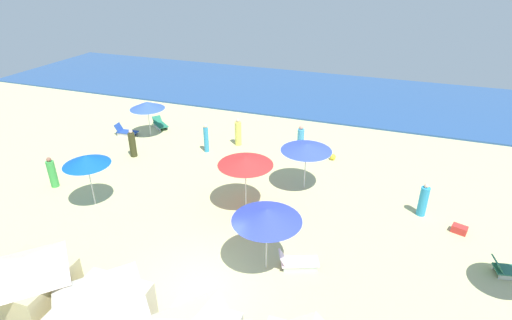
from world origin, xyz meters
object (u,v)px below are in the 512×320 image
at_px(lounge_chair_1_1, 126,131).
at_px(umbrella_4, 86,160).
at_px(beachgoer_5, 423,201).
at_px(umbrella_3, 245,161).
at_px(cabana_0, 34,295).
at_px(beach_ball_0, 333,157).
at_px(beachgoer_3, 301,140).
at_px(beachgoer_1, 238,133).
at_px(beachgoer_2, 52,173).
at_px(umbrella_0, 306,147).
at_px(umbrella_1, 147,105).
at_px(beachgoer_4, 206,139).
at_px(beachgoer_0, 132,144).
at_px(lounge_chair_2_0, 297,262).
at_px(lounge_chair_5_0, 510,270).
at_px(cooler_box_1, 459,229).
at_px(umbrella_2, 267,215).
at_px(lounge_chair_1_0, 160,124).

distance_m(lounge_chair_1_1, umbrella_4, 8.46).
bearing_deg(beachgoer_5, umbrella_3, 115.88).
distance_m(cabana_0, beach_ball_0, 16.04).
bearing_deg(cabana_0, beachgoer_3, 72.96).
bearing_deg(beachgoer_1, beachgoer_2, 66.58).
xyz_separation_m(umbrella_0, beachgoer_2, (-11.80, -4.15, -1.49)).
bearing_deg(umbrella_1, beachgoer_2, -97.20).
bearing_deg(beachgoer_1, beachgoer_3, -157.16).
bearing_deg(umbrella_4, beachgoer_4, 71.09).
height_order(umbrella_1, lounge_chair_1_1, umbrella_1).
height_order(cabana_0, beachgoer_0, cabana_0).
bearing_deg(lounge_chair_2_0, beachgoer_1, 11.12).
height_order(lounge_chair_1_1, umbrella_3, umbrella_3).
bearing_deg(lounge_chair_5_0, cabana_0, 107.07).
bearing_deg(beachgoer_0, cooler_box_1, -46.05).
bearing_deg(umbrella_1, umbrella_0, -15.50).
height_order(lounge_chair_2_0, beachgoer_3, beachgoer_3).
distance_m(umbrella_1, umbrella_2, 14.30).
bearing_deg(lounge_chair_1_1, beachgoer_5, -103.76).
relative_size(lounge_chair_1_1, beachgoer_4, 0.83).
xyz_separation_m(lounge_chair_2_0, beachgoer_2, (-12.95, 1.58, 0.51)).
xyz_separation_m(umbrella_1, beachgoer_1, (5.86, 0.62, -1.27)).
bearing_deg(umbrella_0, umbrella_1, 164.50).
relative_size(umbrella_3, umbrella_4, 1.01).
bearing_deg(cabana_0, umbrella_1, 109.56).
xyz_separation_m(lounge_chair_1_0, beachgoer_3, (9.81, -0.40, 0.51)).
xyz_separation_m(lounge_chair_1_1, lounge_chair_5_0, (20.92, -6.07, -0.01)).
bearing_deg(lounge_chair_2_0, lounge_chair_1_1, 36.38).
bearing_deg(beachgoer_4, cooler_box_1, 90.33).
relative_size(umbrella_3, beachgoer_1, 1.50).
distance_m(beachgoer_1, beachgoer_3, 3.82).
relative_size(cabana_0, lounge_chair_5_0, 1.92).
relative_size(umbrella_0, beachgoer_3, 1.49).
height_order(lounge_chair_1_0, umbrella_4, umbrella_4).
relative_size(lounge_chair_1_0, beachgoer_2, 0.95).
distance_m(lounge_chair_2_0, umbrella_3, 4.99).
distance_m(lounge_chair_1_0, beachgoer_4, 5.17).
bearing_deg(cooler_box_1, beachgoer_1, -4.80).
bearing_deg(beachgoer_0, beachgoer_1, -6.27).
relative_size(beachgoer_1, cooler_box_1, 2.88).
distance_m(umbrella_2, beachgoer_5, 7.97).
height_order(umbrella_3, cooler_box_1, umbrella_3).
distance_m(cabana_0, lounge_chair_1_1, 15.43).
bearing_deg(beachgoer_3, lounge_chair_1_0, 29.19).
distance_m(umbrella_3, beachgoer_2, 9.96).
height_order(umbrella_0, beachgoer_5, umbrella_0).
xyz_separation_m(umbrella_4, beachgoer_1, (3.77, 8.45, -1.52)).
bearing_deg(lounge_chair_1_0, umbrella_0, -74.45).
distance_m(umbrella_2, cooler_box_1, 8.68).
xyz_separation_m(umbrella_2, beachgoer_3, (-1.31, 10.14, -1.60)).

